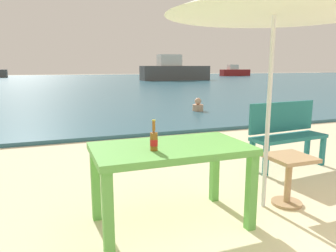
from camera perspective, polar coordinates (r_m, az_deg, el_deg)
sea_water at (r=31.41m, az=-16.52°, el=7.60°), size 120.00×50.00×0.08m
picnic_table_green at (r=2.90m, az=0.54°, el=-5.62°), size 1.40×0.80×0.76m
beer_bottle_amber at (r=2.68m, az=-2.54°, el=-2.48°), size 0.07×0.07×0.26m
side_table_wood at (r=3.63m, az=20.81°, el=-7.85°), size 0.44×0.44×0.54m
bench_teal_center at (r=4.95m, az=20.38°, el=-0.75°), size 1.23×0.47×0.95m
swimmer_person at (r=10.10m, az=5.38°, el=3.63°), size 0.34×0.34×0.41m
boat_sailboat at (r=32.79m, az=1.12°, el=9.81°), size 7.00×1.91×2.55m
boat_fishing_trawler at (r=49.17m, az=11.86°, el=9.49°), size 4.55×1.24×1.65m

